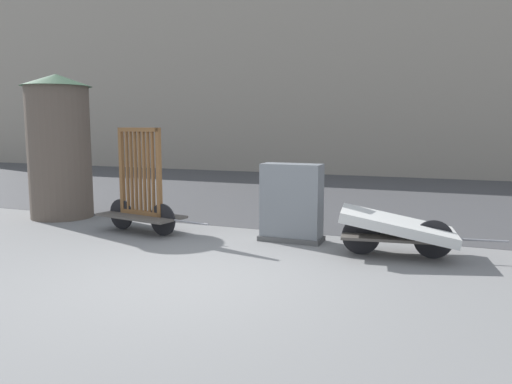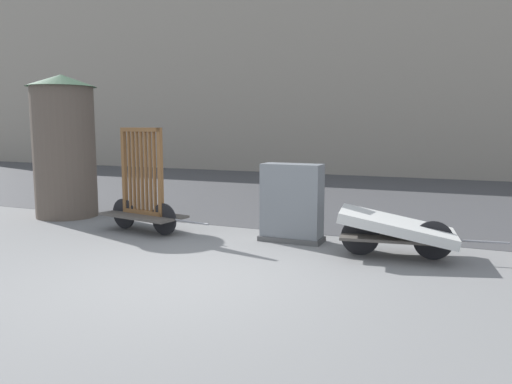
% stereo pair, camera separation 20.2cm
% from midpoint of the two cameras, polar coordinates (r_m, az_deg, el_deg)
% --- Properties ---
extents(ground_plane, '(60.00, 60.00, 0.00)m').
position_cam_midpoint_polar(ground_plane, '(6.18, -6.77, -9.87)').
color(ground_plane, slate).
extents(road_strip, '(56.00, 10.35, 0.01)m').
position_cam_midpoint_polar(road_strip, '(13.75, 10.71, -0.25)').
color(road_strip, '#424244').
rests_on(road_strip, ground_plane).
extents(building_facade, '(48.00, 4.00, 9.27)m').
position_cam_midpoint_polar(building_facade, '(20.87, 15.58, 15.00)').
color(building_facade, '#9E9384').
rests_on(building_facade, ground_plane).
extents(bike_cart_with_bedframe, '(2.26, 0.96, 1.82)m').
position_cam_midpoint_polar(bike_cart_with_bedframe, '(8.88, -12.16, -0.71)').
color(bike_cart_with_bedframe, '#4C4742').
rests_on(bike_cart_with_bedframe, ground_plane).
extents(bike_cart_with_mattress, '(2.31, 1.17, 0.68)m').
position_cam_midpoint_polar(bike_cart_with_mattress, '(7.32, 16.54, -4.00)').
color(bike_cart_with_mattress, '#4C4742').
rests_on(bike_cart_with_mattress, ground_plane).
extents(utility_cabinet, '(1.02, 0.45, 1.25)m').
position_cam_midpoint_polar(utility_cabinet, '(8.01, 4.84, -1.54)').
color(utility_cabinet, '#4C4C4C').
rests_on(utility_cabinet, ground_plane).
extents(advertising_column, '(1.36, 1.36, 2.86)m').
position_cam_midpoint_polar(advertising_column, '(10.80, -20.57, 5.03)').
color(advertising_column, brown).
rests_on(advertising_column, ground_plane).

